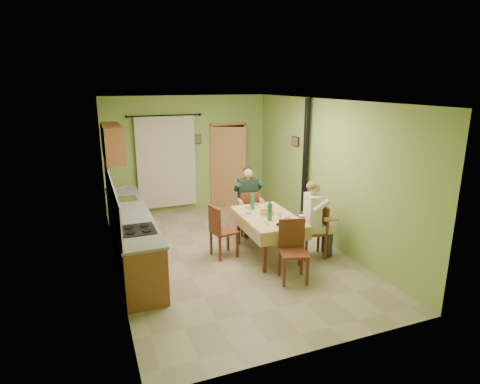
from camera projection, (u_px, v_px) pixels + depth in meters
name	position (u px, v px, depth m)	size (l,w,h in m)	color
floor	(229.00, 254.00, 7.49)	(4.00, 6.00, 0.01)	tan
room_shell	(229.00, 158.00, 7.01)	(4.04, 6.04, 2.82)	#9BBF62
kitchen_run	(132.00, 235.00, 7.12)	(0.64, 3.64, 1.56)	brown
upper_cabinets	(112.00, 143.00, 7.86)	(0.35, 1.40, 0.70)	brown
curtain	(166.00, 162.00, 9.57)	(1.70, 0.07, 2.22)	black
doorway	(229.00, 166.00, 10.16)	(0.96, 0.42, 2.15)	black
dining_table	(268.00, 235.00, 7.38)	(0.98, 1.59, 0.76)	#DEB079
tableware	(271.00, 214.00, 7.16)	(0.79, 1.62, 0.33)	white
chair_far	(248.00, 221.00, 8.41)	(0.44, 0.44, 0.94)	brown
chair_near	(293.00, 264.00, 6.42)	(0.53, 0.53, 0.99)	brown
chair_right	(313.00, 241.00, 7.32)	(0.49, 0.49, 0.98)	brown
chair_left	(223.00, 241.00, 7.32)	(0.48, 0.48, 0.98)	brown
man_far	(248.00, 193.00, 8.27)	(0.62, 0.52, 1.39)	#192D23
man_right	(314.00, 211.00, 7.16)	(0.53, 0.63, 1.39)	white
stove_flue	(304.00, 184.00, 8.42)	(0.24, 0.24, 2.80)	black
picture_back	(198.00, 139.00, 9.78)	(0.19, 0.03, 0.23)	black
picture_right	(295.00, 141.00, 8.76)	(0.03, 0.31, 0.21)	brown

